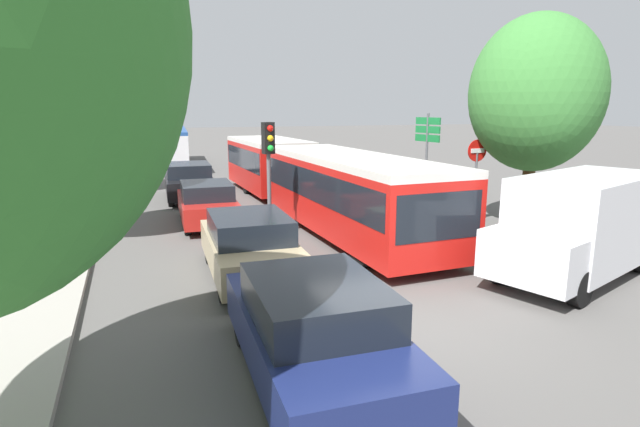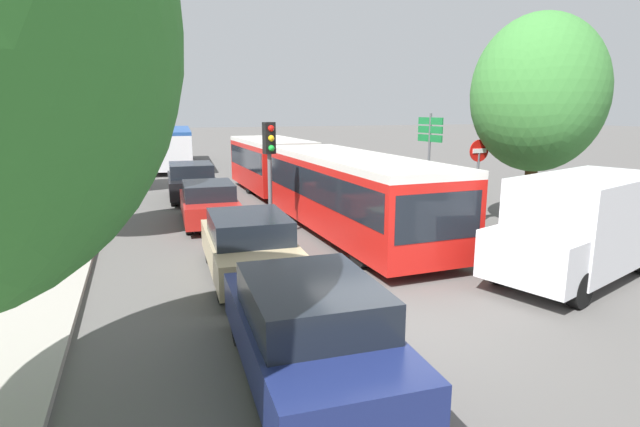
% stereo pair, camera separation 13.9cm
% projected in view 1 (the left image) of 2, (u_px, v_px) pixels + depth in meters
% --- Properties ---
extents(ground_plane, '(200.00, 200.00, 0.00)m').
position_uv_depth(ground_plane, '(395.00, 328.00, 8.75)').
color(ground_plane, '#565451').
extents(kerb_strip_left, '(3.20, 37.66, 0.14)m').
position_uv_depth(kerb_strip_left, '(60.00, 208.00, 19.04)').
color(kerb_strip_left, '#9E998E').
rests_on(kerb_strip_left, ground).
extents(articulated_bus, '(2.81, 16.45, 2.44)m').
position_uv_depth(articulated_bus, '(308.00, 175.00, 18.13)').
color(articulated_bus, red).
rests_on(articulated_bus, ground).
extents(city_bus_rear, '(3.46, 11.74, 2.49)m').
position_uv_depth(city_bus_rear, '(166.00, 145.00, 33.12)').
color(city_bus_rear, silver).
rests_on(city_bus_rear, ground).
extents(queued_car_navy, '(2.02, 4.40, 1.50)m').
position_uv_depth(queued_car_navy, '(314.00, 330.00, 6.92)').
color(queued_car_navy, navy).
rests_on(queued_car_navy, ground).
extents(queued_car_tan, '(1.98, 4.30, 1.47)m').
position_uv_depth(queued_car_tan, '(249.00, 246.00, 11.25)').
color(queued_car_tan, tan).
rests_on(queued_car_tan, ground).
extents(queued_car_red, '(1.89, 4.12, 1.41)m').
position_uv_depth(queued_car_red, '(207.00, 203.00, 16.48)').
color(queued_car_red, '#B21E19').
rests_on(queued_car_red, ground).
extents(queued_car_black, '(2.07, 4.50, 1.54)m').
position_uv_depth(queued_car_black, '(189.00, 181.00, 21.06)').
color(queued_car_black, black).
rests_on(queued_car_black, ground).
extents(white_van, '(5.36, 3.47, 2.31)m').
position_uv_depth(white_van, '(582.00, 223.00, 11.25)').
color(white_van, silver).
rests_on(white_van, ground).
extents(traffic_light, '(0.36, 0.39, 3.40)m').
position_uv_depth(traffic_light, '(269.00, 154.00, 14.34)').
color(traffic_light, '#56595E').
rests_on(traffic_light, ground).
extents(no_entry_sign, '(0.70, 0.08, 2.82)m').
position_uv_depth(no_entry_sign, '(476.00, 169.00, 15.98)').
color(no_entry_sign, '#56595E').
rests_on(no_entry_sign, ground).
extents(direction_sign_post, '(0.28, 1.39, 3.60)m').
position_uv_depth(direction_sign_post, '(427.00, 139.00, 20.01)').
color(direction_sign_post, '#56595E').
rests_on(direction_sign_post, ground).
extents(tree_left_mid, '(3.64, 3.64, 7.26)m').
position_uv_depth(tree_left_mid, '(34.00, 63.00, 12.89)').
color(tree_left_mid, '#51381E').
rests_on(tree_left_mid, ground).
extents(tree_left_far, '(3.47, 3.47, 7.10)m').
position_uv_depth(tree_left_far, '(62.00, 83.00, 20.85)').
color(tree_left_far, '#51381E').
rests_on(tree_left_far, ground).
extents(tree_right_near, '(3.99, 3.99, 6.60)m').
position_uv_depth(tree_right_near, '(536.00, 98.00, 15.27)').
color(tree_right_near, '#51381E').
rests_on(tree_right_near, ground).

